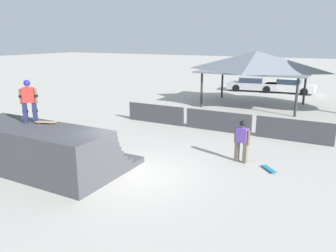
{
  "coord_description": "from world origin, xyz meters",
  "views": [
    {
      "loc": [
        6.29,
        -8.99,
        4.71
      ],
      "look_at": [
        -0.36,
        3.46,
        0.93
      ],
      "focal_mm": 35.0,
      "sensor_mm": 36.0,
      "label": 1
    }
  ],
  "objects_px": {
    "skateboard_on_deck": "(47,122)",
    "parked_car_white": "(290,86)",
    "skater_on_deck": "(29,98)",
    "parked_car_silver": "(252,84)",
    "skateboard_on_ground": "(269,169)",
    "bystander_walking": "(242,138)"
  },
  "relations": [
    {
      "from": "skater_on_deck",
      "to": "bystander_walking",
      "type": "distance_m",
      "value": 8.12
    },
    {
      "from": "skateboard_on_ground",
      "to": "parked_car_silver",
      "type": "distance_m",
      "value": 19.39
    },
    {
      "from": "parked_car_silver",
      "to": "skateboard_on_deck",
      "type": "bearing_deg",
      "value": -104.54
    },
    {
      "from": "skater_on_deck",
      "to": "bystander_walking",
      "type": "xyz_separation_m",
      "value": [
        6.84,
        4.05,
        -1.62
      ]
    },
    {
      "from": "parked_car_white",
      "to": "skater_on_deck",
      "type": "bearing_deg",
      "value": -104.51
    },
    {
      "from": "bystander_walking",
      "to": "parked_car_white",
      "type": "height_order",
      "value": "bystander_walking"
    },
    {
      "from": "skater_on_deck",
      "to": "skateboard_on_deck",
      "type": "bearing_deg",
      "value": -24.29
    },
    {
      "from": "parked_car_silver",
      "to": "parked_car_white",
      "type": "distance_m",
      "value": 3.31
    },
    {
      "from": "skater_on_deck",
      "to": "bystander_walking",
      "type": "relative_size",
      "value": 0.94
    },
    {
      "from": "skater_on_deck",
      "to": "skateboard_on_ground",
      "type": "bearing_deg",
      "value": -13.62
    },
    {
      "from": "skateboard_on_deck",
      "to": "bystander_walking",
      "type": "relative_size",
      "value": 0.48
    },
    {
      "from": "skateboard_on_ground",
      "to": "parked_car_silver",
      "type": "bearing_deg",
      "value": 153.8
    },
    {
      "from": "bystander_walking",
      "to": "skateboard_on_ground",
      "type": "bearing_deg",
      "value": 175.63
    },
    {
      "from": "skater_on_deck",
      "to": "skateboard_on_deck",
      "type": "xyz_separation_m",
      "value": [
        0.64,
        0.16,
        -0.85
      ]
    },
    {
      "from": "skateboard_on_deck",
      "to": "parked_car_white",
      "type": "bearing_deg",
      "value": 58.02
    },
    {
      "from": "skateboard_on_deck",
      "to": "parked_car_white",
      "type": "distance_m",
      "value": 23.22
    },
    {
      "from": "bystander_walking",
      "to": "parked_car_white",
      "type": "relative_size",
      "value": 0.4
    },
    {
      "from": "skater_on_deck",
      "to": "skateboard_on_deck",
      "type": "relative_size",
      "value": 1.94
    },
    {
      "from": "skateboard_on_deck",
      "to": "skateboard_on_ground",
      "type": "xyz_separation_m",
      "value": [
        7.38,
        3.54,
        -1.7
      ]
    },
    {
      "from": "skater_on_deck",
      "to": "parked_car_white",
      "type": "bearing_deg",
      "value": 37.04
    },
    {
      "from": "skater_on_deck",
      "to": "skateboard_on_ground",
      "type": "distance_m",
      "value": 9.2
    },
    {
      "from": "skateboard_on_deck",
      "to": "parked_car_white",
      "type": "xyz_separation_m",
      "value": [
        5.26,
        22.59,
        -1.15
      ]
    }
  ]
}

